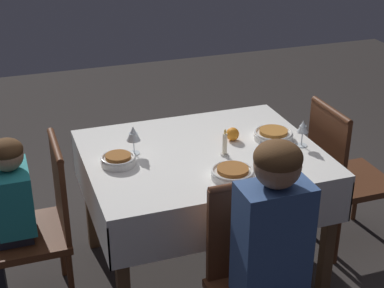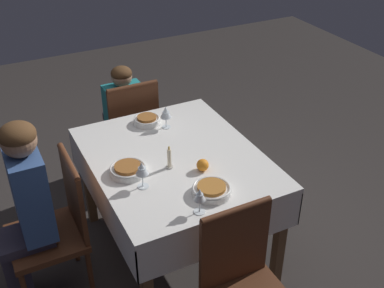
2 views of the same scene
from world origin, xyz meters
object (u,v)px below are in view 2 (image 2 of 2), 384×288
person_child_teal (122,115)px  orange_fruit (203,165)px  chair_east (130,128)px  wine_glass_west (200,196)px  wine_glass_east (166,113)px  bowl_north (128,170)px  candle_centerpiece (169,159)px  chair_north (57,224)px  wine_glass_north (142,169)px  bowl_west (211,190)px  bowl_east (146,120)px  chair_west (245,286)px  dining_table (175,169)px  person_adult_denim (25,208)px

person_child_teal → orange_fruit: 1.31m
chair_east → wine_glass_west: 1.49m
wine_glass_east → wine_glass_west: size_ratio=1.04×
bowl_north → candle_centerpiece: (-0.06, -0.24, 0.03)m
wine_glass_west → chair_north: bearing=49.9°
chair_north → wine_glass_west: chair_north is taller
wine_glass_west → orange_fruit: wine_glass_west is taller
wine_glass_north → candle_centerpiece: (0.11, -0.21, -0.06)m
orange_fruit → bowl_west: bearing=164.4°
person_child_teal → orange_fruit: (-1.28, -0.06, 0.27)m
bowl_east → wine_glass_west: size_ratio=1.20×
chair_west → person_child_teal: 1.96m
wine_glass_north → wine_glass_east: (0.56, -0.39, -0.01)m
chair_east → orange_fruit: size_ratio=12.70×
wine_glass_east → dining_table: bearing=164.4°
chair_north → orange_fruit: bearing=75.2°
person_adult_denim → person_child_teal: person_adult_denim is taller
orange_fruit → chair_north: bearing=75.2°
person_child_teal → orange_fruit: size_ratio=13.39×
chair_west → chair_east: bearing=88.6°
chair_east → candle_centerpiece: (-0.99, 0.10, 0.32)m
dining_table → wine_glass_east: (0.35, -0.10, 0.21)m
bowl_east → candle_centerpiece: (-0.56, 0.08, 0.03)m
chair_east → bowl_west: 1.36m
dining_table → bowl_north: bearing=97.4°
chair_west → wine_glass_north: (0.69, 0.27, 0.38)m
chair_north → wine_glass_west: (-0.56, -0.66, 0.37)m
wine_glass_east → person_child_teal: bearing=6.5°
chair_west → bowl_north: 0.95m
candle_centerpiece → orange_fruit: candle_centerpiece is taller
wine_glass_east → candle_centerpiece: 0.49m
chair_east → person_child_teal: 0.18m
dining_table → wine_glass_north: 0.42m
chair_west → bowl_north: bearing=109.5°
person_adult_denim → candle_centerpiece: size_ratio=8.09×
person_adult_denim → orange_fruit: 1.04m
candle_centerpiece → orange_fruit: 0.20m
bowl_north → orange_fruit: (-0.17, -0.41, 0.01)m
dining_table → bowl_east: bowl_east is taller
person_adult_denim → bowl_west: person_adult_denim is taller
bowl_east → orange_fruit: orange_fruit is taller
bowl_east → chair_west: bearing=179.0°
bowl_west → person_adult_denim: bearing=64.7°
person_adult_denim → bowl_west: bearing=64.7°
bowl_west → orange_fruit: orange_fruit is taller
dining_table → candle_centerpiece: 0.20m
bowl_east → chair_north: bearing=120.3°
chair_east → candle_centerpiece: chair_east is taller
person_adult_denim → orange_fruit: bearing=77.5°
bowl_north → chair_west: bearing=-160.5°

